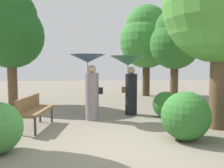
{
  "coord_description": "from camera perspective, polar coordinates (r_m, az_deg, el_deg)",
  "views": [
    {
      "loc": [
        -0.68,
        -4.9,
        1.66
      ],
      "look_at": [
        0.0,
        2.85,
        1.03
      ],
      "focal_mm": 39.13,
      "sensor_mm": 36.0,
      "label": 1
    }
  ],
  "objects": [
    {
      "name": "bush_path_right",
      "position": [
        5.6,
        16.83,
        -7.13
      ],
      "size": [
        1.07,
        1.07,
        1.07
      ],
      "primitive_type": "sphere",
      "color": "#2D6B28",
      "rests_on": "ground"
    },
    {
      "name": "person_right",
      "position": [
        7.96,
        4.0,
        2.9
      ],
      "size": [
        1.17,
        1.17,
        1.93
      ],
      "rotation": [
        0.0,
        0.0,
        1.69
      ],
      "color": "black",
      "rests_on": "ground"
    },
    {
      "name": "park_bench",
      "position": [
        6.65,
        -17.67,
        -5.53
      ],
      "size": [
        0.68,
        1.55,
        0.83
      ],
      "rotation": [
        0.0,
        0.0,
        1.44
      ],
      "color": "#38383D",
      "rests_on": "ground"
    },
    {
      "name": "tree_mid_right",
      "position": [
        13.05,
        8.08,
        10.88
      ],
      "size": [
        2.79,
        2.79,
        4.73
      ],
      "color": "#42301E",
      "rests_on": "ground"
    },
    {
      "name": "bush_path_left",
      "position": [
        7.8,
        12.47,
        -4.72
      ],
      "size": [
        0.81,
        0.81,
        0.81
      ],
      "primitive_type": "sphere",
      "color": "#2D6B28",
      "rests_on": "ground"
    },
    {
      "name": "tree_far_back",
      "position": [
        10.88,
        14.51,
        10.04
      ],
      "size": [
        2.13,
        2.13,
        4.03
      ],
      "color": "#4C3823",
      "rests_on": "ground"
    },
    {
      "name": "tree_mid_left",
      "position": [
        10.58,
        -22.57,
        11.69
      ],
      "size": [
        2.58,
        2.58,
        4.57
      ],
      "color": "brown",
      "rests_on": "ground"
    },
    {
      "name": "person_left",
      "position": [
        7.25,
        -5.2,
        1.85
      ],
      "size": [
        1.04,
        1.04,
        1.95
      ],
      "rotation": [
        0.0,
        0.0,
        1.69
      ],
      "color": "gray",
      "rests_on": "ground"
    },
    {
      "name": "ground_plane",
      "position": [
        5.21,
        2.8,
        -13.92
      ],
      "size": [
        40.0,
        40.0,
        0.0
      ],
      "primitive_type": "plane",
      "color": "gray"
    }
  ]
}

